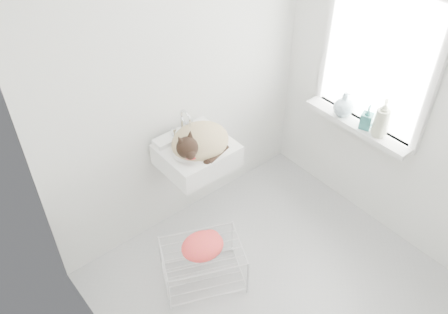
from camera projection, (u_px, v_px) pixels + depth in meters
floor at (270, 283)px, 3.40m from camera, size 2.20×2.00×0.02m
back_wall at (179, 77)px, 3.18m from camera, size 2.20×0.02×2.50m
right_wall at (402, 83)px, 3.12m from camera, size 0.02×2.00×2.50m
left_wall at (107, 251)px, 2.05m from camera, size 0.02×2.00×2.50m
window_glass at (379, 59)px, 3.17m from camera, size 0.01×0.80×1.00m
window_frame at (377, 59)px, 3.16m from camera, size 0.04×0.90×1.10m
windowsill at (357, 125)px, 3.47m from camera, size 0.16×0.88×0.04m
sink at (196, 146)px, 3.25m from camera, size 0.50×0.43×0.20m
faucet at (180, 118)px, 3.26m from camera, size 0.18×0.13×0.18m
cat at (199, 142)px, 3.22m from camera, size 0.43×0.35×0.27m
wire_rack at (203, 266)px, 3.33m from camera, size 0.65×0.57×0.33m
towel at (203, 249)px, 3.18m from camera, size 0.33×0.26×0.12m
bottle_a at (378, 135)px, 3.34m from camera, size 0.13×0.13×0.25m
bottle_b at (365, 128)px, 3.41m from camera, size 0.10×0.10×0.18m
bottle_c at (342, 115)px, 3.54m from camera, size 0.18×0.18×0.19m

